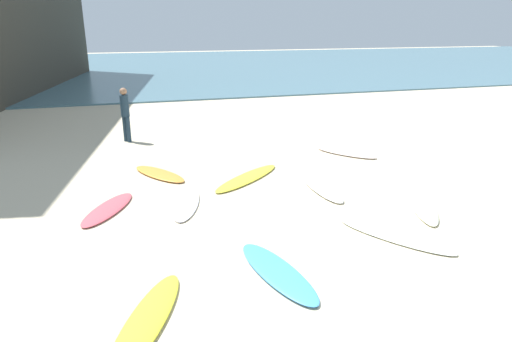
# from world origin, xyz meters

# --- Properties ---
(ground_plane) EXTENTS (120.00, 120.00, 0.00)m
(ground_plane) POSITION_xyz_m (0.00, 0.00, 0.00)
(ground_plane) COLOR beige
(ocean_water) EXTENTS (120.00, 40.00, 0.08)m
(ocean_water) POSITION_xyz_m (0.00, 36.80, 0.04)
(ocean_water) COLOR slate
(ocean_water) RESTS_ON ground_plane
(surfboard_0) EXTENTS (2.35, 2.11, 0.07)m
(surfboard_0) POSITION_xyz_m (-0.79, 4.28, 0.04)
(surfboard_0) COLOR yellow
(surfboard_0) RESTS_ON ground_plane
(surfboard_1) EXTENTS (0.53, 1.97, 0.09)m
(surfboard_1) POSITION_xyz_m (0.73, 3.00, 0.04)
(surfboard_1) COLOR white
(surfboard_1) RESTS_ON ground_plane
(surfboard_2) EXTENTS (1.63, 1.91, 0.08)m
(surfboard_2) POSITION_xyz_m (2.75, 5.65, 0.04)
(surfboard_2) COLOR silver
(surfboard_2) RESTS_ON ground_plane
(surfboard_3) EXTENTS (1.55, 2.53, 0.08)m
(surfboard_3) POSITION_xyz_m (2.48, 1.60, 0.04)
(surfboard_3) COLOR #E8ECC8
(surfboard_3) RESTS_ON ground_plane
(surfboard_4) EXTENTS (1.03, 2.20, 0.09)m
(surfboard_4) POSITION_xyz_m (-1.55, -0.26, 0.04)
(surfboard_4) COLOR #4297E0
(surfboard_4) RESTS_ON ground_plane
(surfboard_5) EXTENTS (1.51, 1.96, 0.09)m
(surfboard_5) POSITION_xyz_m (-2.94, 5.23, 0.04)
(surfboard_5) COLOR orange
(surfboard_5) RESTS_ON ground_plane
(surfboard_6) EXTENTS (1.40, 1.95, 0.08)m
(surfboard_6) POSITION_xyz_m (-4.21, 3.18, 0.04)
(surfboard_6) COLOR #D8505A
(surfboard_6) RESTS_ON ground_plane
(surfboard_7) EXTENTS (1.03, 2.02, 0.07)m
(surfboard_7) POSITION_xyz_m (-2.55, 3.01, 0.03)
(surfboard_7) COLOR white
(surfboard_7) RESTS_ON ground_plane
(surfboard_8) EXTENTS (1.42, 2.27, 0.08)m
(surfboard_8) POSITION_xyz_m (-3.63, -0.91, 0.04)
(surfboard_8) COLOR yellow
(surfboard_8) RESTS_ON ground_plane
(surfboard_9) EXTENTS (1.71, 2.20, 0.07)m
(surfboard_9) POSITION_xyz_m (1.00, 0.32, 0.03)
(surfboard_9) COLOR white
(surfboard_9) RESTS_ON ground_plane
(beachgoer_near) EXTENTS (0.39, 0.39, 1.82)m
(beachgoer_near) POSITION_xyz_m (-3.67, 9.14, 1.02)
(beachgoer_near) COLOR #1E3342
(beachgoer_near) RESTS_ON ground_plane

